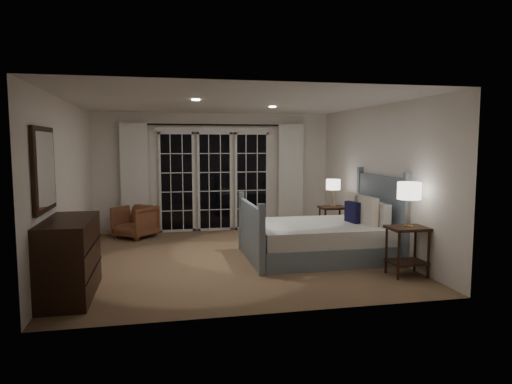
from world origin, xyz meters
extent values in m
plane|color=#876248|center=(0.00, 0.00, 0.00)|extent=(5.00, 5.00, 0.00)
plane|color=silver|center=(0.00, 0.00, 2.50)|extent=(5.00, 5.00, 0.00)
cube|color=white|center=(-2.50, 0.00, 1.25)|extent=(0.02, 5.00, 2.50)
cube|color=white|center=(2.50, 0.00, 1.25)|extent=(0.02, 5.00, 2.50)
cube|color=white|center=(0.00, 2.50, 1.25)|extent=(5.00, 0.02, 2.50)
cube|color=white|center=(0.00, -2.50, 1.25)|extent=(5.00, 0.02, 2.50)
cube|color=black|center=(-0.80, 2.47, 1.05)|extent=(0.66, 0.02, 2.02)
cube|color=black|center=(0.00, 2.47, 1.05)|extent=(0.66, 0.02, 2.02)
cube|color=black|center=(0.80, 2.47, 1.05)|extent=(0.66, 0.02, 2.02)
cube|color=white|center=(0.00, 2.46, 2.15)|extent=(2.50, 0.04, 0.10)
cylinder|color=black|center=(0.00, 2.40, 2.25)|extent=(3.50, 0.03, 0.03)
cube|color=white|center=(-1.65, 2.38, 1.15)|extent=(0.55, 0.10, 2.25)
cube|color=white|center=(1.65, 2.38, 1.15)|extent=(0.55, 0.10, 2.25)
cylinder|color=white|center=(0.80, 0.60, 2.49)|extent=(0.12, 0.12, 0.01)
cylinder|color=white|center=(-0.60, -0.40, 2.49)|extent=(0.12, 0.12, 0.01)
cube|color=slate|center=(1.35, -0.24, 0.15)|extent=(2.09, 1.63, 0.31)
cube|color=silver|center=(1.35, -0.24, 0.43)|extent=(2.03, 1.57, 0.26)
cube|color=slate|center=(2.46, -0.24, 0.66)|extent=(0.06, 1.63, 1.33)
cube|color=slate|center=(0.24, -0.24, 0.46)|extent=(0.06, 1.63, 0.92)
cube|color=silver|center=(2.26, -0.56, 0.74)|extent=(0.14, 0.60, 0.36)
cube|color=silver|center=(2.26, 0.08, 0.74)|extent=(0.14, 0.60, 0.36)
cube|color=beige|center=(2.10, -0.52, 0.79)|extent=(0.16, 0.46, 0.45)
cube|color=beige|center=(2.10, 0.04, 0.79)|extent=(0.16, 0.46, 0.45)
cube|color=#141437|center=(1.96, -0.24, 0.73)|extent=(0.15, 0.35, 0.34)
cube|color=black|center=(2.24, -1.48, 0.68)|extent=(0.54, 0.43, 0.04)
cube|color=black|center=(2.24, -1.48, 0.19)|extent=(0.50, 0.39, 0.03)
cylinder|color=black|center=(2.02, -1.65, 0.33)|extent=(0.04, 0.04, 0.67)
cylinder|color=black|center=(2.47, -1.65, 0.33)|extent=(0.04, 0.04, 0.67)
cylinder|color=black|center=(2.02, -1.31, 0.33)|extent=(0.04, 0.04, 0.67)
cylinder|color=black|center=(2.47, -1.31, 0.33)|extent=(0.04, 0.04, 0.67)
cube|color=black|center=(2.12, 1.05, 0.63)|extent=(0.50, 0.40, 0.04)
cube|color=black|center=(2.12, 1.05, 0.18)|extent=(0.46, 0.36, 0.03)
cylinder|color=black|center=(1.91, 0.89, 0.31)|extent=(0.04, 0.04, 0.62)
cylinder|color=black|center=(2.33, 0.89, 0.31)|extent=(0.04, 0.04, 0.62)
cylinder|color=black|center=(1.91, 1.21, 0.31)|extent=(0.04, 0.04, 0.62)
cylinder|color=black|center=(2.33, 1.21, 0.31)|extent=(0.04, 0.04, 0.62)
cylinder|color=#B39047|center=(2.24, -1.48, 0.71)|extent=(0.12, 0.12, 0.02)
cylinder|color=#B39047|center=(2.24, -1.48, 0.90)|extent=(0.02, 0.02, 0.37)
cylinder|color=white|center=(2.24, -1.48, 1.20)|extent=(0.32, 0.32, 0.24)
cylinder|color=#B39047|center=(2.12, 1.05, 0.66)|extent=(0.12, 0.12, 0.02)
cylinder|color=#B39047|center=(2.12, 1.05, 0.82)|extent=(0.02, 0.02, 0.31)
cylinder|color=white|center=(2.12, 1.05, 1.07)|extent=(0.27, 0.27, 0.20)
imported|color=brown|center=(-1.64, 2.02, 0.32)|extent=(0.97, 0.97, 0.64)
cube|color=black|center=(-2.23, -1.44, 0.47)|extent=(0.56, 1.34, 0.95)
cube|color=black|center=(-1.95, -1.44, 0.31)|extent=(0.01, 1.32, 0.01)
cube|color=black|center=(-1.95, -1.44, 0.63)|extent=(0.01, 1.32, 0.01)
cube|color=black|center=(-2.47, -1.44, 1.55)|extent=(0.04, 0.85, 1.00)
cube|color=white|center=(-2.44, -1.44, 1.55)|extent=(0.01, 0.73, 0.88)
camera|label=1|loc=(-1.12, -7.19, 1.85)|focal=32.00mm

